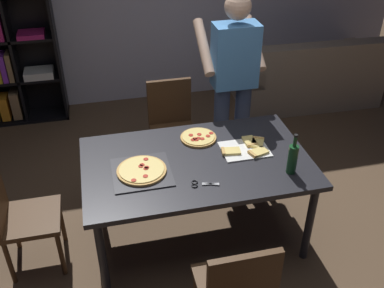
% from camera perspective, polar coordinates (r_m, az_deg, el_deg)
% --- Properties ---
extents(ground_plane, '(12.00, 12.00, 0.00)m').
position_cam_1_polar(ground_plane, '(3.81, 0.52, -11.34)').
color(ground_plane, brown).
extents(dining_table, '(1.69, 1.03, 0.75)m').
position_cam_1_polar(dining_table, '(3.36, 0.58, -3.05)').
color(dining_table, '#232328').
rests_on(dining_table, ground_plane).
extents(chair_far_side, '(0.42, 0.42, 0.90)m').
position_cam_1_polar(chair_far_side, '(4.27, -2.60, 2.88)').
color(chair_far_side, '#472D19').
rests_on(chair_far_side, ground_plane).
extents(chair_left_end, '(0.42, 0.42, 0.90)m').
position_cam_1_polar(chair_left_end, '(3.47, -21.50, -8.07)').
color(chair_left_end, '#472D19').
rests_on(chair_left_end, ground_plane).
extents(couch, '(1.72, 0.89, 0.85)m').
position_cam_1_polar(couch, '(5.78, 14.48, 8.03)').
color(couch, gray).
rests_on(couch, ground_plane).
extents(person_serving_pizza, '(0.55, 0.54, 1.75)m').
position_cam_1_polar(person_serving_pizza, '(3.97, 5.29, 8.22)').
color(person_serving_pizza, '#38476B').
rests_on(person_serving_pizza, ground_plane).
extents(pepperoni_pizza_on_tray, '(0.42, 0.42, 0.04)m').
position_cam_1_polar(pepperoni_pizza_on_tray, '(3.21, -6.44, -3.44)').
color(pepperoni_pizza_on_tray, '#2D2D33').
rests_on(pepperoni_pizza_on_tray, dining_table).
extents(pizza_slices_on_towel, '(0.39, 0.29, 0.03)m').
position_cam_1_polar(pizza_slices_on_towel, '(3.46, 7.01, -0.51)').
color(pizza_slices_on_towel, white).
rests_on(pizza_slices_on_towel, dining_table).
extents(wine_bottle, '(0.07, 0.07, 0.32)m').
position_cam_1_polar(wine_bottle, '(3.22, 12.71, -1.80)').
color(wine_bottle, '#194723').
rests_on(wine_bottle, dining_table).
extents(kitchen_scissors, '(0.20, 0.10, 0.01)m').
position_cam_1_polar(kitchen_scissors, '(3.09, 1.08, -5.11)').
color(kitchen_scissors, silver).
rests_on(kitchen_scissors, dining_table).
extents(second_pizza_plain, '(0.29, 0.29, 0.03)m').
position_cam_1_polar(second_pizza_plain, '(3.56, 0.82, 0.84)').
color(second_pizza_plain, tan).
rests_on(second_pizza_plain, dining_table).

